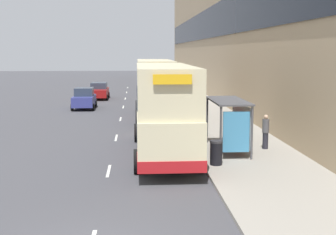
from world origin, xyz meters
The scene contains 17 objects.
pavement centered at (6.50, 38.50, 0.07)m, with size 5.00×93.00×0.14m.
terrace_facade centered at (10.49, 38.50, 8.80)m, with size 3.10×93.00×17.61m.
lane_mark_1 centered at (0.00, 8.47, 0.01)m, with size 0.12×2.00×0.01m.
lane_mark_2 centered at (0.00, 16.01, 0.01)m, with size 0.12×2.00×0.01m.
lane_mark_3 centered at (0.00, 23.55, 0.01)m, with size 0.12×2.00×0.01m.
lane_mark_4 centered at (0.00, 31.09, 0.01)m, with size 0.12×2.00×0.01m.
lane_mark_5 centered at (0.00, 38.63, 0.01)m, with size 0.12×2.00×0.01m.
lane_mark_6 centered at (0.00, 46.17, 0.01)m, with size 0.12×2.00×0.01m.
lane_mark_7 centered at (0.00, 53.71, 0.01)m, with size 0.12×2.00×0.01m.
bus_shelter centered at (5.77, 11.22, 1.88)m, with size 1.60×4.20×2.48m.
double_decker_bus_near centered at (2.47, 11.25, 2.28)m, with size 2.85×10.48×4.30m.
double_decker_bus_ahead centered at (2.54, 23.98, 2.28)m, with size 2.85×10.15×4.30m.
car_0 centered at (-3.32, 29.92, 0.89)m, with size 1.96×3.84×1.83m.
car_1 centered at (-2.72, 38.46, 0.85)m, with size 2.03×4.56×1.71m.
pedestrian_at_shelter centered at (7.42, 15.00, 1.02)m, with size 0.34×0.34×1.71m.
pedestrian_1 centered at (7.55, 11.80, 1.01)m, with size 0.34×0.34×1.70m.
litter_bin centered at (4.55, 8.68, 0.67)m, with size 0.55×0.55×1.05m.
Camera 1 is at (1.19, -10.61, 4.94)m, focal length 50.00 mm.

